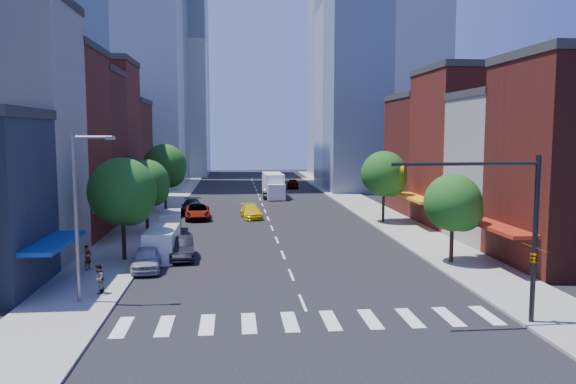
{
  "coord_description": "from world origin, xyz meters",
  "views": [
    {
      "loc": [
        -3.68,
        -29.36,
        9.18
      ],
      "look_at": [
        0.17,
        9.92,
        5.0
      ],
      "focal_mm": 35.0,
      "sensor_mm": 36.0,
      "label": 1
    }
  ],
  "objects_px": {
    "parked_car_second": "(181,248)",
    "taxi": "(251,212)",
    "cargo_van_near": "(162,244)",
    "pedestrian_near": "(88,258)",
    "pedestrian_far": "(99,279)",
    "cargo_van_far": "(171,222)",
    "parked_car_third": "(198,212)",
    "traffic_car_oncoming": "(270,193)",
    "traffic_car_far": "(293,184)",
    "box_truck": "(273,186)",
    "parked_car_rear": "(192,207)",
    "parked_car_front": "(147,259)"
  },
  "relations": [
    {
      "from": "parked_car_second",
      "to": "taxi",
      "type": "relative_size",
      "value": 1.01
    },
    {
      "from": "cargo_van_near",
      "to": "taxi",
      "type": "bearing_deg",
      "value": 70.2
    },
    {
      "from": "parked_car_second",
      "to": "pedestrian_near",
      "type": "bearing_deg",
      "value": -155.94
    },
    {
      "from": "taxi",
      "to": "pedestrian_far",
      "type": "xyz_separation_m",
      "value": [
        -9.49,
        -28.3,
        0.28
      ]
    },
    {
      "from": "cargo_van_far",
      "to": "taxi",
      "type": "xyz_separation_m",
      "value": [
        7.69,
        7.9,
        -0.25
      ]
    },
    {
      "from": "parked_car_third",
      "to": "traffic_car_oncoming",
      "type": "relative_size",
      "value": 1.14
    },
    {
      "from": "parked_car_second",
      "to": "pedestrian_near",
      "type": "distance_m",
      "value": 6.72
    },
    {
      "from": "traffic_car_far",
      "to": "box_truck",
      "type": "bearing_deg",
      "value": 78.36
    },
    {
      "from": "parked_car_second",
      "to": "cargo_van_near",
      "type": "bearing_deg",
      "value": 166.87
    },
    {
      "from": "taxi",
      "to": "traffic_car_far",
      "type": "distance_m",
      "value": 32.75
    },
    {
      "from": "parked_car_second",
      "to": "pedestrian_far",
      "type": "height_order",
      "value": "pedestrian_far"
    },
    {
      "from": "taxi",
      "to": "traffic_car_oncoming",
      "type": "height_order",
      "value": "traffic_car_oncoming"
    },
    {
      "from": "parked_car_rear",
      "to": "pedestrian_far",
      "type": "bearing_deg",
      "value": -96.08
    },
    {
      "from": "parked_car_second",
      "to": "cargo_van_far",
      "type": "height_order",
      "value": "cargo_van_far"
    },
    {
      "from": "parked_car_second",
      "to": "pedestrian_near",
      "type": "height_order",
      "value": "pedestrian_near"
    },
    {
      "from": "parked_car_third",
      "to": "pedestrian_far",
      "type": "xyz_separation_m",
      "value": [
        -3.79,
        -28.06,
        0.2
      ]
    },
    {
      "from": "parked_car_front",
      "to": "cargo_van_near",
      "type": "bearing_deg",
      "value": 76.89
    },
    {
      "from": "parked_car_rear",
      "to": "traffic_car_oncoming",
      "type": "xyz_separation_m",
      "value": [
        9.92,
        14.13,
        0.0
      ]
    },
    {
      "from": "pedestrian_far",
      "to": "taxi",
      "type": "bearing_deg",
      "value": 160.33
    },
    {
      "from": "taxi",
      "to": "traffic_car_far",
      "type": "relative_size",
      "value": 1.03
    },
    {
      "from": "parked_car_front",
      "to": "parked_car_third",
      "type": "height_order",
      "value": "parked_car_front"
    },
    {
      "from": "parked_car_third",
      "to": "box_truck",
      "type": "distance_m",
      "value": 21.32
    },
    {
      "from": "parked_car_front",
      "to": "taxi",
      "type": "xyz_separation_m",
      "value": [
        7.7,
        22.52,
        -0.08
      ]
    },
    {
      "from": "pedestrian_near",
      "to": "pedestrian_far",
      "type": "distance_m",
      "value": 6.07
    },
    {
      "from": "parked_car_front",
      "to": "pedestrian_near",
      "type": "relative_size",
      "value": 2.8
    },
    {
      "from": "taxi",
      "to": "traffic_car_oncoming",
      "type": "bearing_deg",
      "value": 73.04
    },
    {
      "from": "box_truck",
      "to": "parked_car_second",
      "type": "bearing_deg",
      "value": -105.77
    },
    {
      "from": "parked_car_rear",
      "to": "pedestrian_far",
      "type": "relative_size",
      "value": 3.35
    },
    {
      "from": "traffic_car_far",
      "to": "pedestrian_far",
      "type": "xyz_separation_m",
      "value": [
        -17.4,
        -60.07,
        0.18
      ]
    },
    {
      "from": "traffic_car_oncoming",
      "to": "pedestrian_far",
      "type": "relative_size",
      "value": 2.97
    },
    {
      "from": "pedestrian_near",
      "to": "parked_car_rear",
      "type": "bearing_deg",
      "value": 18.33
    },
    {
      "from": "parked_car_second",
      "to": "traffic_car_oncoming",
      "type": "height_order",
      "value": "traffic_car_oncoming"
    },
    {
      "from": "pedestrian_far",
      "to": "pedestrian_near",
      "type": "bearing_deg",
      "value": -161.73
    },
    {
      "from": "traffic_car_far",
      "to": "pedestrian_far",
      "type": "relative_size",
      "value": 2.82
    },
    {
      "from": "parked_car_rear",
      "to": "traffic_car_far",
      "type": "bearing_deg",
      "value": 61.56
    },
    {
      "from": "taxi",
      "to": "cargo_van_near",
      "type": "bearing_deg",
      "value": -117.09
    },
    {
      "from": "traffic_car_oncoming",
      "to": "pedestrian_far",
      "type": "xyz_separation_m",
      "value": [
        -12.79,
        -46.25,
        0.17
      ]
    },
    {
      "from": "parked_car_rear",
      "to": "cargo_van_far",
      "type": "xyz_separation_m",
      "value": [
        -1.07,
        -11.73,
        0.14
      ]
    },
    {
      "from": "parked_car_third",
      "to": "pedestrian_far",
      "type": "height_order",
      "value": "pedestrian_far"
    },
    {
      "from": "taxi",
      "to": "pedestrian_far",
      "type": "bearing_deg",
      "value": -115.07
    },
    {
      "from": "taxi",
      "to": "pedestrian_far",
      "type": "distance_m",
      "value": 29.85
    },
    {
      "from": "cargo_van_far",
      "to": "box_truck",
      "type": "height_order",
      "value": "box_truck"
    },
    {
      "from": "parked_car_second",
      "to": "taxi",
      "type": "distance_m",
      "value": 20.03
    },
    {
      "from": "taxi",
      "to": "pedestrian_far",
      "type": "height_order",
      "value": "pedestrian_far"
    },
    {
      "from": "parked_car_front",
      "to": "traffic_car_oncoming",
      "type": "height_order",
      "value": "traffic_car_oncoming"
    },
    {
      "from": "pedestrian_far",
      "to": "traffic_car_far",
      "type": "bearing_deg",
      "value": 162.71
    },
    {
      "from": "parked_car_rear",
      "to": "box_truck",
      "type": "distance_m",
      "value": 18.29
    },
    {
      "from": "parked_car_front",
      "to": "pedestrian_far",
      "type": "xyz_separation_m",
      "value": [
        -1.79,
        -5.78,
        0.2
      ]
    },
    {
      "from": "parked_car_third",
      "to": "pedestrian_near",
      "type": "xyz_separation_m",
      "value": [
        -5.81,
        -22.34,
        0.19
      ]
    },
    {
      "from": "parked_car_second",
      "to": "cargo_van_far",
      "type": "distance_m",
      "value": 11.47
    }
  ]
}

